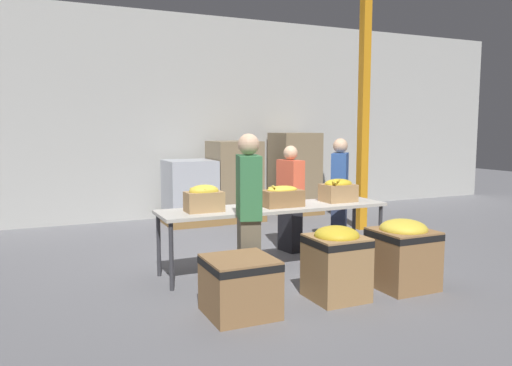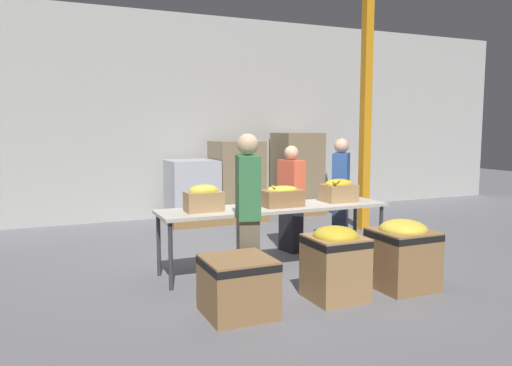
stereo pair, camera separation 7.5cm
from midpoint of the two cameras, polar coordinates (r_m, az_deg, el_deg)
name	(u,v)px [view 1 (the left image)]	position (r m, az deg, el deg)	size (l,w,h in m)	color
ground_plane	(275,269)	(6.46, 1.81, -9.75)	(30.00, 30.00, 0.00)	slate
wall_back	(183,117)	(10.08, -8.61, 7.49)	(16.00, 0.08, 4.00)	#B7B7B2
sorting_table	(275,210)	(6.29, 1.84, -3.15)	(2.96, 0.71, 0.81)	beige
banana_box_0	(204,198)	(5.91, -6.33, -1.74)	(0.44, 0.28, 0.32)	tan
banana_box_1	(282,196)	(6.25, 2.67, -1.50)	(0.50, 0.29, 0.28)	olive
banana_box_2	(338,190)	(6.75, 9.06, -0.79)	(0.43, 0.36, 0.31)	tan
volunteer_0	(339,193)	(7.56, 9.23, -1.17)	(0.45, 0.48, 1.63)	#2D3856
volunteer_1	(249,214)	(5.41, -1.25, -3.58)	(0.35, 0.51, 1.73)	#6B604C
volunteer_2	(290,199)	(7.20, 3.63, -1.86)	(0.27, 0.44, 1.54)	black
donation_bin_0	(240,284)	(4.88, -2.33, -11.43)	(0.64, 0.64, 0.56)	olive
donation_bin_1	(336,260)	(5.34, 8.75, -8.73)	(0.56, 0.56, 0.77)	#A37A4C
donation_bin_2	(403,252)	(5.85, 16.07, -7.55)	(0.62, 0.62, 0.78)	olive
support_pillar	(363,115)	(8.88, 11.95, 7.58)	(0.15, 0.15, 4.00)	orange
pallet_stack_0	(190,193)	(9.38, -7.80, -1.09)	(0.95, 0.95, 1.19)	olive
pallet_stack_1	(234,181)	(9.68, -2.72, 0.21)	(0.96, 0.96, 1.53)	olive
pallet_stack_2	(295,174)	(10.44, 4.23, 1.07)	(0.93, 0.93, 1.68)	olive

